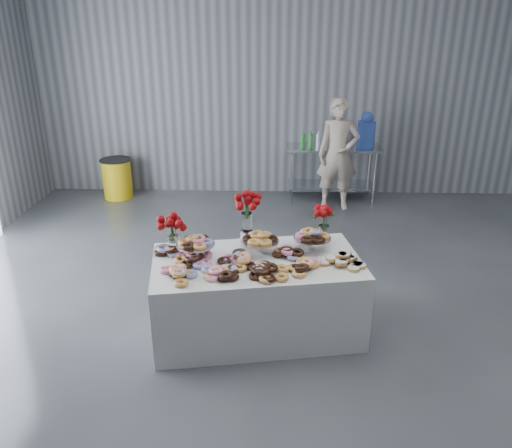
{
  "coord_description": "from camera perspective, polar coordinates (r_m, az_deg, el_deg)",
  "views": [
    {
      "loc": [
        -0.16,
        -3.76,
        2.81
      ],
      "look_at": [
        -0.31,
        0.85,
        0.89
      ],
      "focal_mm": 35.0,
      "sensor_mm": 36.0,
      "label": 1
    }
  ],
  "objects": [
    {
      "name": "ground",
      "position": [
        4.7,
        3.58,
        -14.18
      ],
      "size": [
        9.0,
        9.0,
        0.0
      ],
      "primitive_type": "plane",
      "color": "#373A3F",
      "rests_on": "ground"
    },
    {
      "name": "room_walls",
      "position": [
        3.84,
        0.21,
        20.06
      ],
      "size": [
        8.04,
        9.04,
        4.02
      ],
      "color": "gray",
      "rests_on": "ground"
    },
    {
      "name": "display_table",
      "position": [
        4.75,
        0.1,
        -8.2
      ],
      "size": [
        2.04,
        1.3,
        0.75
      ],
      "primitive_type": "cube",
      "rotation": [
        0.0,
        0.0,
        0.17
      ],
      "color": "white",
      "rests_on": "ground"
    },
    {
      "name": "prep_table",
      "position": [
        8.22,
        8.73,
        6.86
      ],
      "size": [
        1.5,
        0.6,
        0.9
      ],
      "color": "silver",
      "rests_on": "ground"
    },
    {
      "name": "donut_mounds",
      "position": [
        4.51,
        0.08,
        -3.93
      ],
      "size": [
        1.91,
        1.09,
        0.09
      ],
      "primitive_type": null,
      "rotation": [
        0.0,
        0.0,
        0.17
      ],
      "color": "#D6884E",
      "rests_on": "display_table"
    },
    {
      "name": "cake_stand_left",
      "position": [
        4.62,
        -6.94,
        -2.15
      ],
      "size": [
        0.36,
        0.36,
        0.17
      ],
      "color": "silver",
      "rests_on": "display_table"
    },
    {
      "name": "cake_stand_mid",
      "position": [
        4.65,
        0.46,
        -1.76
      ],
      "size": [
        0.36,
        0.36,
        0.17
      ],
      "color": "silver",
      "rests_on": "display_table"
    },
    {
      "name": "cake_stand_right",
      "position": [
        4.75,
        6.45,
        -1.42
      ],
      "size": [
        0.36,
        0.36,
        0.17
      ],
      "color": "silver",
      "rests_on": "display_table"
    },
    {
      "name": "danish_pile",
      "position": [
        4.57,
        9.73,
        -3.76
      ],
      "size": [
        0.48,
        0.48,
        0.11
      ],
      "primitive_type": null,
      "color": "silver",
      "rests_on": "display_table"
    },
    {
      "name": "bouquet_left",
      "position": [
        4.65,
        -9.52,
        -0.02
      ],
      "size": [
        0.26,
        0.26,
        0.42
      ],
      "color": "white",
      "rests_on": "display_table"
    },
    {
      "name": "bouquet_right",
      "position": [
        4.86,
        7.83,
        1.08
      ],
      "size": [
        0.26,
        0.26,
        0.42
      ],
      "color": "white",
      "rests_on": "display_table"
    },
    {
      "name": "bouquet_center",
      "position": [
        4.73,
        -1.07,
        1.8
      ],
      "size": [
        0.26,
        0.26,
        0.57
      ],
      "color": "silver",
      "rests_on": "display_table"
    },
    {
      "name": "water_jug",
      "position": [
        8.17,
        12.49,
        10.33
      ],
      "size": [
        0.28,
        0.28,
        0.55
      ],
      "color": "#4069DB",
      "rests_on": "prep_table"
    },
    {
      "name": "drink_bottles",
      "position": [
        7.99,
        6.67,
        9.59
      ],
      "size": [
        0.54,
        0.08,
        0.27
      ],
      "primitive_type": null,
      "color": "#268C33",
      "rests_on": "prep_table"
    },
    {
      "name": "person",
      "position": [
        7.83,
        9.35,
        7.85
      ],
      "size": [
        0.63,
        0.42,
        1.72
      ],
      "primitive_type": "imported",
      "rotation": [
        0.0,
        0.0,
        -0.02
      ],
      "color": "#CC8C93",
      "rests_on": "ground"
    },
    {
      "name": "trash_barrel",
      "position": [
        8.64,
        -15.58,
        5.04
      ],
      "size": [
        0.51,
        0.51,
        0.66
      ],
      "rotation": [
        0.0,
        0.0,
        -0.12
      ],
      "color": "yellow",
      "rests_on": "ground"
    }
  ]
}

